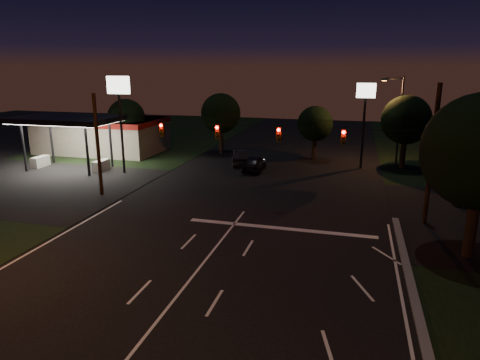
% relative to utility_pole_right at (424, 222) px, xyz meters
% --- Properties ---
extents(ground, '(140.00, 140.00, 0.00)m').
position_rel_utility_pole_right_xyz_m(ground, '(-12.00, -15.00, 0.00)').
color(ground, black).
rests_on(ground, ground).
extents(cross_street_left, '(20.00, 16.00, 0.02)m').
position_rel_utility_pole_right_xyz_m(cross_street_left, '(-32.00, 1.00, 0.00)').
color(cross_street_left, black).
rests_on(cross_street_left, ground).
extents(stop_bar, '(12.00, 0.50, 0.01)m').
position_rel_utility_pole_right_xyz_m(stop_bar, '(-9.00, -3.50, 0.01)').
color(stop_bar, silver).
rests_on(stop_bar, ground).
extents(utility_pole_right, '(0.30, 0.30, 9.00)m').
position_rel_utility_pole_right_xyz_m(utility_pole_right, '(0.00, 0.00, 0.00)').
color(utility_pole_right, black).
rests_on(utility_pole_right, ground).
extents(utility_pole_left, '(0.28, 0.28, 8.00)m').
position_rel_utility_pole_right_xyz_m(utility_pole_left, '(-24.00, 0.00, 0.00)').
color(utility_pole_left, black).
rests_on(utility_pole_left, ground).
extents(signal_span, '(24.00, 0.40, 1.56)m').
position_rel_utility_pole_right_xyz_m(signal_span, '(-12.00, -0.04, 5.50)').
color(signal_span, black).
rests_on(signal_span, ground).
extents(gas_station, '(14.20, 16.10, 5.25)m').
position_rel_utility_pole_right_xyz_m(gas_station, '(-33.86, 15.39, 2.38)').
color(gas_station, gray).
rests_on(gas_station, ground).
extents(pole_sign_left_near, '(2.20, 0.30, 9.10)m').
position_rel_utility_pole_right_xyz_m(pole_sign_left_near, '(-26.00, 7.00, 6.98)').
color(pole_sign_left_near, black).
rests_on(pole_sign_left_near, ground).
extents(pole_sign_right, '(1.80, 0.30, 8.40)m').
position_rel_utility_pole_right_xyz_m(pole_sign_right, '(-4.00, 15.00, 6.24)').
color(pole_sign_right, black).
rests_on(pole_sign_right, ground).
extents(street_light_right_far, '(2.20, 0.35, 9.00)m').
position_rel_utility_pole_right_xyz_m(street_light_right_far, '(-0.76, 17.00, 5.24)').
color(street_light_right_far, black).
rests_on(street_light_right_far, ground).
extents(tree_far_a, '(4.20, 4.20, 6.42)m').
position_rel_utility_pole_right_xyz_m(tree_far_a, '(-29.98, 15.12, 4.26)').
color(tree_far_a, black).
rests_on(tree_far_a, ground).
extents(tree_far_b, '(4.60, 4.60, 6.98)m').
position_rel_utility_pole_right_xyz_m(tree_far_b, '(-19.98, 19.13, 4.61)').
color(tree_far_b, black).
rests_on(tree_far_b, ground).
extents(tree_far_c, '(3.80, 3.80, 5.86)m').
position_rel_utility_pole_right_xyz_m(tree_far_c, '(-8.98, 18.10, 3.90)').
color(tree_far_c, black).
rests_on(tree_far_c, ground).
extents(tree_far_d, '(4.80, 4.80, 7.30)m').
position_rel_utility_pole_right_xyz_m(tree_far_d, '(0.02, 16.13, 4.83)').
color(tree_far_d, black).
rests_on(tree_far_d, ground).
extents(car_oncoming_a, '(1.89, 4.53, 1.53)m').
position_rel_utility_pole_right_xyz_m(car_oncoming_a, '(-14.13, 11.15, 0.77)').
color(car_oncoming_a, black).
rests_on(car_oncoming_a, ground).
extents(car_oncoming_b, '(2.70, 4.89, 1.53)m').
position_rel_utility_pole_right_xyz_m(car_oncoming_b, '(-16.09, 13.59, 0.76)').
color(car_oncoming_b, black).
rests_on(car_oncoming_b, ground).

